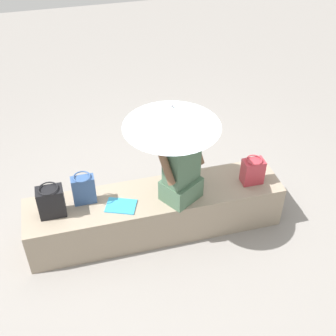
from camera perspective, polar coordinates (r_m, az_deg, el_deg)
name	(u,v)px	position (r m, az deg, el deg)	size (l,w,h in m)	color
ground_plane	(156,228)	(4.67, -1.54, -7.76)	(14.00, 14.00, 0.00)	gray
stone_bench	(156,212)	(4.50, -1.59, -5.69)	(2.54, 0.55, 0.47)	gray
person_seated	(182,166)	(4.06, 1.75, 0.26)	(0.50, 0.42, 0.90)	#47664C
parasol	(172,116)	(3.77, 0.51, 6.64)	(0.86, 0.86, 1.04)	#B7B7BC
handbag_black	(84,189)	(4.24, -10.78, -2.71)	(0.21, 0.16, 0.32)	#335184
tote_bag_canvas	(253,171)	(4.48, 10.83, -0.38)	(0.21, 0.16, 0.29)	#B2333D
shoulder_bag_spare	(51,201)	(4.18, -14.80, -4.19)	(0.24, 0.18, 0.32)	black
magazine	(121,206)	(4.24, -6.06, -4.86)	(0.28, 0.20, 0.01)	#339ED1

